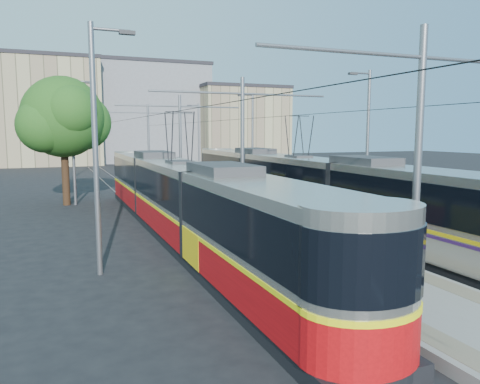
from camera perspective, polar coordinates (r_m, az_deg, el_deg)
name	(u,v)px	position (r m, az deg, el deg)	size (l,w,h in m)	color
ground	(329,266)	(16.77, 10.83, -8.87)	(160.00, 160.00, 0.00)	black
platform	(192,198)	(32.06, -5.82, -0.79)	(4.00, 50.00, 0.30)	gray
tactile_strip_left	(172,197)	(31.67, -8.34, -0.64)	(0.70, 50.00, 0.01)	gray
tactile_strip_right	(213,195)	(32.46, -3.36, -0.39)	(0.70, 50.00, 0.01)	gray
rails	(192,200)	(32.08, -5.81, -1.03)	(8.71, 70.00, 0.03)	gray
track_arrow	(274,311)	(12.59, 4.22, -14.25)	(1.20, 5.00, 0.01)	silver
tram_left	(181,199)	(20.79, -7.26, -0.84)	(2.43, 27.87, 5.50)	black
tram_right	(298,184)	(25.64, 7.10, 1.02)	(2.43, 29.00, 5.50)	black
catenary	(205,134)	(29.02, -4.35, 7.05)	(9.20, 70.00, 7.00)	slate
street_lamps	(177,138)	(35.61, -7.71, 6.49)	(15.18, 38.22, 8.00)	slate
shelter	(227,189)	(26.26, -1.63, 0.34)	(0.62, 1.00, 2.21)	black
tree	(68,119)	(31.90, -20.20, 8.39)	(5.59, 5.17, 8.12)	#382314
building_left	(40,112)	(73.57, -23.19, 9.00)	(16.32, 12.24, 15.15)	tan
building_centre	(147,113)	(78.96, -11.31, 9.42)	(18.36, 14.28, 15.54)	gray
building_right	(240,124)	(77.10, -0.03, 8.30)	(14.28, 10.20, 12.02)	tan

